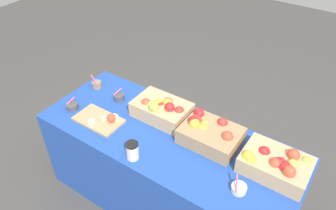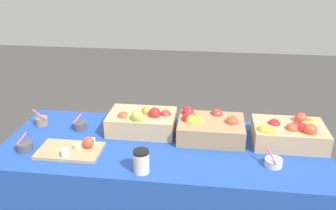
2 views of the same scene
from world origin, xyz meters
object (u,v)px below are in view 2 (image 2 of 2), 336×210
sample_bowl_mid (25,146)px  sample_bowl_extra (273,162)px  sample_bowl_near (80,125)px  sample_bowl_far (42,121)px  apple_crate_middle (209,127)px  cutting_board_front (74,149)px  apple_crate_left (290,133)px  coffee_cup (141,161)px  apple_crate_right (142,121)px

sample_bowl_mid → sample_bowl_extra: bearing=0.4°
sample_bowl_near → sample_bowl_mid: size_ratio=0.96×
sample_bowl_mid → sample_bowl_far: sample_bowl_far is taller
sample_bowl_near → apple_crate_middle: bearing=-0.4°
cutting_board_front → sample_bowl_near: (-0.06, 0.28, 0.01)m
cutting_board_front → sample_bowl_near: sample_bowl_near is taller
apple_crate_middle → sample_bowl_near: size_ratio=4.31×
apple_crate_left → coffee_cup: bearing=-153.7°
apple_crate_middle → cutting_board_front: bearing=-160.2°
apple_crate_right → sample_bowl_far: 0.67m
cutting_board_front → sample_bowl_mid: size_ratio=3.71×
cutting_board_front → sample_bowl_far: 0.45m
apple_crate_left → coffee_cup: (-0.80, -0.40, -0.01)m
apple_crate_left → sample_bowl_far: 1.56m
sample_bowl_extra → cutting_board_front: bearing=179.8°
apple_crate_right → cutting_board_front: bearing=-138.4°
apple_crate_right → coffee_cup: size_ratio=3.30×
apple_crate_middle → apple_crate_right: apple_crate_right is taller
sample_bowl_near → coffee_cup: size_ratio=0.73×
cutting_board_front → sample_bowl_far: (-0.33, 0.30, 0.01)m
sample_bowl_near → sample_bowl_extra: (1.17, -0.28, -0.00)m
sample_bowl_extra → sample_bowl_far: bearing=167.9°
apple_crate_right → coffee_cup: apple_crate_right is taller
cutting_board_front → sample_bowl_mid: 0.29m
apple_crate_middle → apple_crate_right: 0.42m
cutting_board_front → sample_bowl_extra: 1.10m
apple_crate_left → sample_bowl_near: 1.29m
sample_bowl_near → sample_bowl_mid: (-0.22, -0.29, -0.00)m
apple_crate_middle → sample_bowl_near: 0.82m
cutting_board_front → coffee_cup: (0.42, -0.15, 0.05)m
apple_crate_left → sample_bowl_near: size_ratio=4.49×
apple_crate_left → sample_bowl_extra: apple_crate_left is taller
apple_crate_right → apple_crate_middle: bearing=-3.9°
apple_crate_right → coffee_cup: 0.46m
apple_crate_right → cutting_board_front: apple_crate_right is taller
sample_bowl_far → coffee_cup: bearing=-30.9°
sample_bowl_far → apple_crate_middle: bearing=-1.7°
apple_crate_middle → sample_bowl_mid: apple_crate_middle is taller
apple_crate_right → sample_bowl_mid: 0.70m
apple_crate_left → coffee_cup: 0.90m
apple_crate_left → coffee_cup: apple_crate_left is taller
sample_bowl_far → sample_bowl_extra: bearing=-12.1°
apple_crate_right → sample_bowl_far: size_ratio=3.78×
apple_crate_left → cutting_board_front: bearing=-168.5°
apple_crate_right → cutting_board_front: 0.46m
cutting_board_front → apple_crate_right: bearing=41.6°
apple_crate_left → sample_bowl_mid: apple_crate_left is taller
sample_bowl_extra → apple_crate_left: bearing=64.2°
cutting_board_front → coffee_cup: size_ratio=2.84×
apple_crate_left → apple_crate_right: bearing=176.8°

